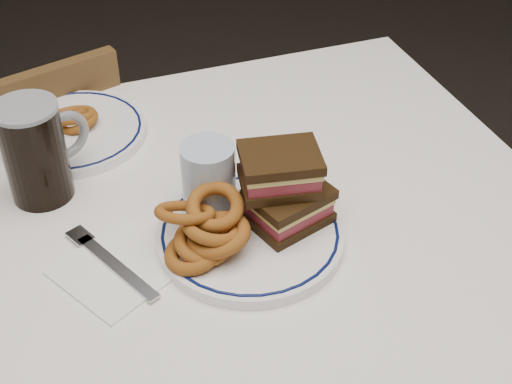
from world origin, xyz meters
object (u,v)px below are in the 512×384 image
object	(u,v)px
main_plate	(250,235)
beer_mug	(36,150)
far_plate	(72,132)
chair_far	(34,210)
reuben_sandwich	(284,188)

from	to	relation	value
main_plate	beer_mug	distance (m)	0.35
far_plate	chair_far	bearing A→B (deg)	116.53
far_plate	main_plate	bearing A→B (deg)	-60.47
chair_far	reuben_sandwich	bearing A→B (deg)	-56.90
chair_far	main_plate	world-z (taller)	chair_far
main_plate	reuben_sandwich	bearing A→B (deg)	10.02
far_plate	beer_mug	bearing A→B (deg)	-113.97
reuben_sandwich	chair_far	bearing A→B (deg)	123.10
chair_far	far_plate	xyz separation A→B (m)	(0.10, -0.21, 0.31)
reuben_sandwich	beer_mug	size ratio (longest dim) A/B	0.86
chair_far	reuben_sandwich	distance (m)	0.76
main_plate	beer_mug	bearing A→B (deg)	141.20
chair_far	main_plate	distance (m)	0.71
reuben_sandwich	beer_mug	xyz separation A→B (m)	(-0.32, 0.20, 0.01)
chair_far	reuben_sandwich	world-z (taller)	reuben_sandwich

